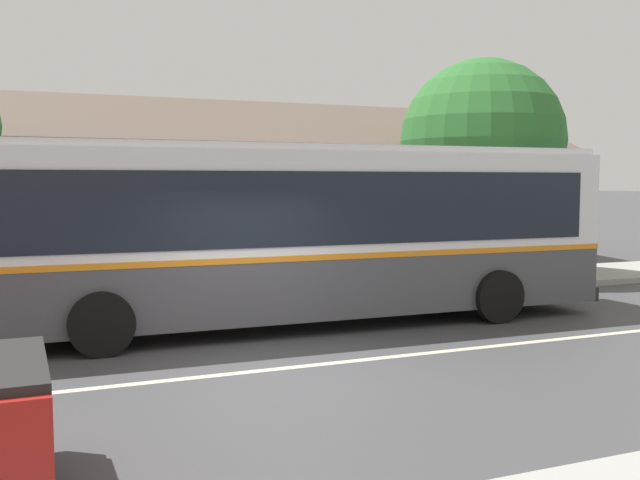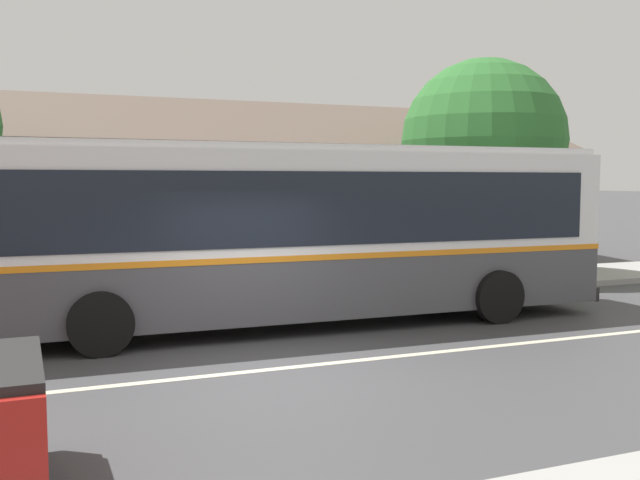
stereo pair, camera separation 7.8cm
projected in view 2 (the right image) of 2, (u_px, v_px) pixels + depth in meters
name	position (u px, v px, depth m)	size (l,w,h in m)	color
ground_plane	(274.00, 369.00, 10.08)	(300.00, 300.00, 0.00)	#424244
sidewalk_far	(188.00, 299.00, 15.62)	(60.00, 3.00, 0.15)	#9E9E99
lane_divider_stripe	(274.00, 369.00, 10.08)	(60.00, 0.16, 0.01)	beige
community_building	(178.00, 205.00, 22.25)	(24.51, 8.43, 6.26)	gray
transit_bus	(286.00, 230.00, 13.07)	(12.36, 2.93, 3.30)	#47474C
street_tree_primary	(484.00, 141.00, 19.44)	(4.47, 4.47, 5.99)	#4C3828
bus_stop_sign	(488.00, 223.00, 17.22)	(0.36, 0.07, 2.40)	gray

